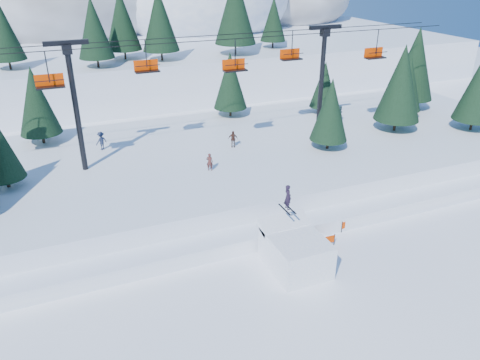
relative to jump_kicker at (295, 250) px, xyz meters
name	(u,v)px	position (x,y,z in m)	size (l,w,h in m)	color
ground	(282,299)	(-2.21, -2.59, -1.25)	(160.00, 160.00, 0.00)	white
mid_shelf	(191,166)	(-2.21, 15.41, 0.00)	(70.00, 22.00, 2.50)	white
berm	(232,226)	(-2.21, 5.41, -0.70)	(70.00, 6.00, 1.10)	white
mountain_ridge	(70,11)	(-7.28, 70.76, 8.39)	(119.00, 60.00, 26.46)	white
jump_kicker	(295,250)	(0.00, 0.00, 0.00)	(3.37, 4.60, 5.24)	white
chairlift	(204,75)	(-0.70, 15.45, 8.07)	(46.00, 3.21, 10.28)	black
conifer_stand	(227,100)	(1.48, 15.87, 5.59)	(61.36, 17.47, 9.05)	black
distant_skiers	(169,147)	(-4.04, 15.55, 2.10)	(34.81, 9.65, 1.84)	#182C30
banner_near	(317,242)	(2.39, 1.20, -0.71)	(2.86, 0.12, 0.90)	black
banner_far	(356,221)	(6.60, 2.57, -0.71)	(2.84, 0.43, 0.90)	black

